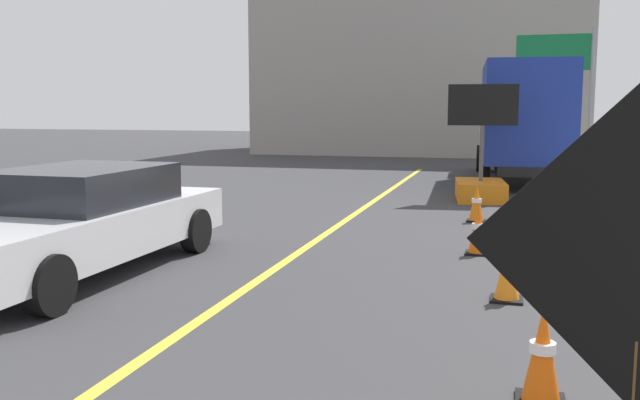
# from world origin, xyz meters

# --- Properties ---
(lane_center_stripe) EXTENTS (0.14, 36.00, 0.01)m
(lane_center_stripe) POSITION_xyz_m (0.00, 6.00, 0.00)
(lane_center_stripe) COLOR yellow
(lane_center_stripe) RESTS_ON ground
(arrow_board_trailer) EXTENTS (1.60, 1.91, 2.70)m
(arrow_board_trailer) POSITION_xyz_m (2.38, 16.19, 0.48)
(arrow_board_trailer) COLOR orange
(arrow_board_trailer) RESTS_ON ground
(box_truck) EXTENTS (2.77, 7.75, 3.38)m
(box_truck) POSITION_xyz_m (3.32, 20.90, 1.83)
(box_truck) COLOR black
(box_truck) RESTS_ON ground
(pickup_car) EXTENTS (2.16, 5.15, 1.38)m
(pickup_car) POSITION_xyz_m (-2.46, 7.32, 0.70)
(pickup_car) COLOR silver
(pickup_car) RESTS_ON ground
(highway_guide_sign) EXTENTS (2.79, 0.18, 5.00)m
(highway_guide_sign) POSITION_xyz_m (5.03, 26.65, 3.42)
(highway_guide_sign) COLOR gray
(highway_guide_sign) RESTS_ON ground
(far_building_block) EXTENTS (14.89, 9.02, 9.31)m
(far_building_block) POSITION_xyz_m (-1.18, 34.36, 4.66)
(far_building_block) COLOR gray
(far_building_block) RESTS_ON ground
(traffic_cone_near_sign) EXTENTS (0.36, 0.36, 0.75)m
(traffic_cone_near_sign) POSITION_xyz_m (3.29, 4.61, 0.37)
(traffic_cone_near_sign) COLOR black
(traffic_cone_near_sign) RESTS_ON ground
(traffic_cone_mid_lane) EXTENTS (0.36, 0.36, 0.68)m
(traffic_cone_mid_lane) POSITION_xyz_m (3.04, 7.41, 0.34)
(traffic_cone_mid_lane) COLOR black
(traffic_cone_mid_lane) RESTS_ON ground
(traffic_cone_far_lane) EXTENTS (0.36, 0.36, 0.75)m
(traffic_cone_far_lane) POSITION_xyz_m (2.60, 9.90, 0.37)
(traffic_cone_far_lane) COLOR black
(traffic_cone_far_lane) RESTS_ON ground
(traffic_cone_curbside) EXTENTS (0.36, 0.36, 0.71)m
(traffic_cone_curbside) POSITION_xyz_m (2.44, 12.96, 0.35)
(traffic_cone_curbside) COLOR black
(traffic_cone_curbside) RESTS_ON ground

